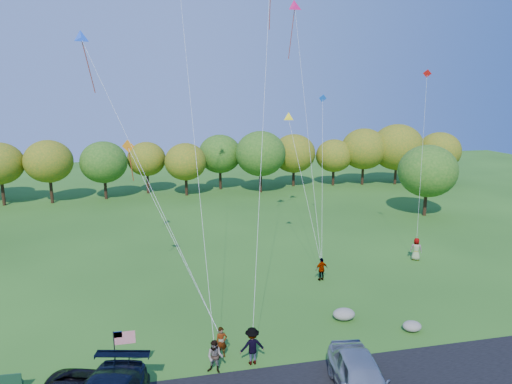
# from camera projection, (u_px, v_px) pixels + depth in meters

# --- Properties ---
(ground) EXTENTS (140.00, 140.00, 0.00)m
(ground) POSITION_uv_depth(u_px,v_px,m) (234.00, 360.00, 22.00)
(ground) COLOR #265518
(ground) RESTS_ON ground
(treeline) EXTENTS (75.45, 28.12, 8.00)m
(treeline) POSITION_uv_depth(u_px,v_px,m) (207.00, 160.00, 56.19)
(treeline) COLOR #351D13
(treeline) RESTS_ON ground
(minivan_silver) EXTENTS (2.69, 5.28, 1.72)m
(minivan_silver) POSITION_uv_depth(u_px,v_px,m) (361.00, 379.00, 19.05)
(minivan_silver) COLOR #AAAEB5
(minivan_silver) RESTS_ON asphalt_lane
(flyer_a) EXTENTS (0.59, 0.42, 1.54)m
(flyer_a) POSITION_uv_depth(u_px,v_px,m) (221.00, 342.00, 22.12)
(flyer_a) COLOR #4C4C59
(flyer_a) RESTS_ON ground
(flyer_b) EXTENTS (0.95, 0.87, 1.58)m
(flyer_b) POSITION_uv_depth(u_px,v_px,m) (215.00, 357.00, 20.85)
(flyer_b) COLOR #4C4C59
(flyer_b) RESTS_ON ground
(flyer_c) EXTENTS (1.24, 0.77, 1.83)m
(flyer_c) POSITION_uv_depth(u_px,v_px,m) (252.00, 346.00, 21.53)
(flyer_c) COLOR #4C4C59
(flyer_c) RESTS_ON ground
(flyer_d) EXTENTS (1.00, 0.56, 1.61)m
(flyer_d) POSITION_uv_depth(u_px,v_px,m) (322.00, 269.00, 31.20)
(flyer_d) COLOR #4C4C59
(flyer_d) RESTS_ON ground
(flyer_e) EXTENTS (1.01, 0.89, 1.75)m
(flyer_e) POSITION_uv_depth(u_px,v_px,m) (416.00, 249.00, 35.02)
(flyer_e) COLOR #4C4C59
(flyer_e) RESTS_ON ground
(park_bench) EXTENTS (1.68, 0.45, 0.93)m
(park_bench) POSITION_uv_depth(u_px,v_px,m) (2.00, 383.00, 19.43)
(park_bench) COLOR #163D22
(park_bench) RESTS_ON ground
(flag_assembly) EXTENTS (0.93, 0.61, 2.53)m
(flag_assembly) POSITION_uv_depth(u_px,v_px,m) (121.00, 344.00, 19.87)
(flag_assembly) COLOR black
(flag_assembly) RESTS_ON ground
(boulder_near) EXTENTS (1.28, 1.00, 0.64)m
(boulder_near) POSITION_uv_depth(u_px,v_px,m) (344.00, 314.00, 25.88)
(boulder_near) COLOR gray
(boulder_near) RESTS_ON ground
(boulder_far) EXTENTS (1.03, 0.86, 0.54)m
(boulder_far) POSITION_uv_depth(u_px,v_px,m) (412.00, 326.00, 24.64)
(boulder_far) COLOR gray
(boulder_far) RESTS_ON ground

